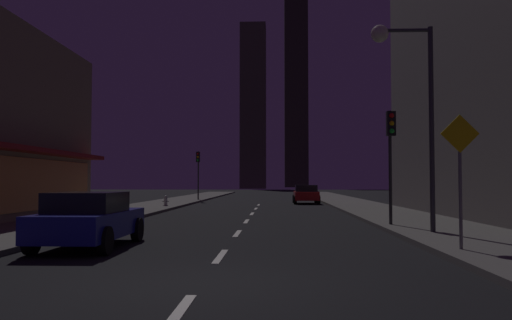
{
  "coord_description": "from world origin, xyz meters",
  "views": [
    {
      "loc": [
        1.28,
        -8.75,
        1.73
      ],
      "look_at": [
        0.0,
        24.28,
        3.1
      ],
      "focal_mm": 36.35,
      "sensor_mm": 36.0,
      "label": 1
    }
  ],
  "objects_px": {
    "traffic_light_near_right": "(391,142)",
    "pedestrian_crossing_sign": "(460,169)",
    "street_lamp_right": "(405,76)",
    "traffic_light_far_left": "(198,165)",
    "fire_hydrant_far_left": "(166,201)",
    "car_parked_near": "(89,219)",
    "car_parked_far": "(306,194)"
  },
  "relations": [
    {
      "from": "car_parked_near",
      "to": "car_parked_far",
      "type": "bearing_deg",
      "value": 75.09
    },
    {
      "from": "car_parked_near",
      "to": "fire_hydrant_far_left",
      "type": "distance_m",
      "value": 20.23
    },
    {
      "from": "traffic_light_far_left",
      "to": "pedestrian_crossing_sign",
      "type": "height_order",
      "value": "traffic_light_far_left"
    },
    {
      "from": "car_parked_near",
      "to": "pedestrian_crossing_sign",
      "type": "distance_m",
      "value": 9.35
    },
    {
      "from": "car_parked_far",
      "to": "traffic_light_far_left",
      "type": "distance_m",
      "value": 10.37
    },
    {
      "from": "car_parked_far",
      "to": "traffic_light_near_right",
      "type": "xyz_separation_m",
      "value": [
        1.9,
        -21.26,
        2.45
      ]
    },
    {
      "from": "fire_hydrant_far_left",
      "to": "street_lamp_right",
      "type": "distance_m",
      "value": 20.9
    },
    {
      "from": "pedestrian_crossing_sign",
      "to": "car_parked_near",
      "type": "bearing_deg",
      "value": 173.38
    },
    {
      "from": "car_parked_near",
      "to": "fire_hydrant_far_left",
      "type": "xyz_separation_m",
      "value": [
        -2.3,
        20.1,
        -0.29
      ]
    },
    {
      "from": "traffic_light_far_left",
      "to": "street_lamp_right",
      "type": "distance_m",
      "value": 30.33
    },
    {
      "from": "car_parked_near",
      "to": "pedestrian_crossing_sign",
      "type": "bearing_deg",
      "value": -6.62
    },
    {
      "from": "car_parked_near",
      "to": "street_lamp_right",
      "type": "distance_m",
      "value": 10.44
    },
    {
      "from": "car_parked_far",
      "to": "traffic_light_near_right",
      "type": "relative_size",
      "value": 1.01
    },
    {
      "from": "car_parked_far",
      "to": "traffic_light_far_left",
      "type": "relative_size",
      "value": 1.01
    },
    {
      "from": "fire_hydrant_far_left",
      "to": "pedestrian_crossing_sign",
      "type": "distance_m",
      "value": 24.14
    },
    {
      "from": "traffic_light_near_right",
      "to": "traffic_light_far_left",
      "type": "relative_size",
      "value": 1.0
    },
    {
      "from": "car_parked_far",
      "to": "traffic_light_far_left",
      "type": "xyz_separation_m",
      "value": [
        -9.1,
        4.33,
        2.45
      ]
    },
    {
      "from": "traffic_light_near_right",
      "to": "street_lamp_right",
      "type": "height_order",
      "value": "street_lamp_right"
    },
    {
      "from": "car_parked_far",
      "to": "street_lamp_right",
      "type": "height_order",
      "value": "street_lamp_right"
    },
    {
      "from": "car_parked_near",
      "to": "car_parked_far",
      "type": "xyz_separation_m",
      "value": [
        7.2,
        27.04,
        0.0
      ]
    },
    {
      "from": "traffic_light_near_right",
      "to": "pedestrian_crossing_sign",
      "type": "height_order",
      "value": "traffic_light_near_right"
    },
    {
      "from": "traffic_light_near_right",
      "to": "street_lamp_right",
      "type": "bearing_deg",
      "value": -92.59
    },
    {
      "from": "car_parked_far",
      "to": "traffic_light_near_right",
      "type": "bearing_deg",
      "value": -84.89
    },
    {
      "from": "traffic_light_far_left",
      "to": "fire_hydrant_far_left",
      "type": "bearing_deg",
      "value": -92.03
    },
    {
      "from": "car_parked_far",
      "to": "fire_hydrant_far_left",
      "type": "xyz_separation_m",
      "value": [
        -9.5,
        -6.94,
        -0.29
      ]
    },
    {
      "from": "street_lamp_right",
      "to": "pedestrian_crossing_sign",
      "type": "relative_size",
      "value": 2.09
    },
    {
      "from": "car_parked_near",
      "to": "pedestrian_crossing_sign",
      "type": "height_order",
      "value": "pedestrian_crossing_sign"
    },
    {
      "from": "car_parked_near",
      "to": "car_parked_far",
      "type": "distance_m",
      "value": 27.98
    },
    {
      "from": "traffic_light_near_right",
      "to": "traffic_light_far_left",
      "type": "height_order",
      "value": "same"
    },
    {
      "from": "car_parked_near",
      "to": "fire_hydrant_far_left",
      "type": "height_order",
      "value": "car_parked_near"
    },
    {
      "from": "fire_hydrant_far_left",
      "to": "pedestrian_crossing_sign",
      "type": "xyz_separation_m",
      "value": [
        11.5,
        -21.16,
        1.56
      ]
    },
    {
      "from": "car_parked_far",
      "to": "traffic_light_near_right",
      "type": "distance_m",
      "value": 21.49
    }
  ]
}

